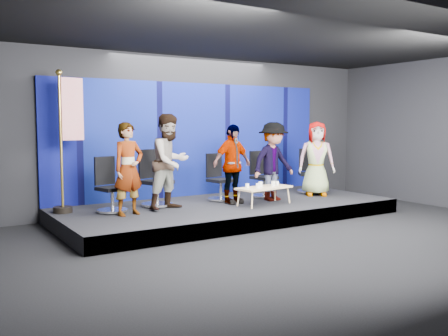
{
  "coord_description": "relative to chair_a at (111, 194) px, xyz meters",
  "views": [
    {
      "loc": [
        -5.61,
        -6.22,
        2.0
      ],
      "look_at": [
        -0.16,
        2.4,
        1.06
      ],
      "focal_mm": 40.0,
      "sensor_mm": 36.0,
      "label": 1
    }
  ],
  "objects": [
    {
      "name": "ground",
      "position": [
        2.44,
        -2.83,
        -0.65
      ],
      "size": [
        10.0,
        10.0,
        0.0
      ],
      "primitive_type": "plane",
      "color": "black",
      "rests_on": "ground"
    },
    {
      "name": "room_walls",
      "position": [
        2.44,
        -2.83,
        1.78
      ],
      "size": [
        10.02,
        8.02,
        3.51
      ],
      "color": "black",
      "rests_on": "ground"
    },
    {
      "name": "riser",
      "position": [
        2.44,
        -0.33,
        -0.5
      ],
      "size": [
        7.0,
        3.0,
        0.3
      ],
      "primitive_type": "cube",
      "color": "black",
      "rests_on": "ground"
    },
    {
      "name": "backdrop",
      "position": [
        2.44,
        1.12,
        0.95
      ],
      "size": [
        7.0,
        0.08,
        2.6
      ],
      "primitive_type": "cube",
      "color": "#060850",
      "rests_on": "riser"
    },
    {
      "name": "chair_a",
      "position": [
        0.0,
        0.0,
        0.0
      ],
      "size": [
        0.72,
        0.72,
        1.05
      ],
      "rotation": [
        0.0,
        0.0,
        0.24
      ],
      "color": "silver",
      "rests_on": "riser"
    },
    {
      "name": "panelist_a",
      "position": [
        0.18,
        -0.47,
        0.51
      ],
      "size": [
        0.7,
        0.54,
        1.7
      ],
      "primitive_type": "imported",
      "rotation": [
        0.0,
        0.0,
        0.24
      ],
      "color": "black",
      "rests_on": "riser"
    },
    {
      "name": "chair_b",
      "position": [
        1.0,
        0.18,
        0.03
      ],
      "size": [
        0.81,
        0.81,
        1.15
      ],
      "rotation": [
        0.0,
        0.0,
        0.3
      ],
      "color": "silver",
      "rests_on": "riser"
    },
    {
      "name": "panelist_b",
      "position": [
        1.1,
        -0.32,
        0.59
      ],
      "size": [
        1.08,
        0.94,
        1.86
      ],
      "primitive_type": "imported",
      "rotation": [
        0.0,
        0.0,
        0.3
      ],
      "color": "black",
      "rests_on": "riser"
    },
    {
      "name": "chair_c",
      "position": [
        2.5,
        0.13,
        -0.01
      ],
      "size": [
        0.66,
        0.66,
        1.02
      ],
      "rotation": [
        0.0,
        0.0,
        0.15
      ],
      "color": "silver",
      "rests_on": "riser"
    },
    {
      "name": "panelist_c",
      "position": [
        2.5,
        -0.38,
        0.48
      ],
      "size": [
        1.02,
        0.54,
        1.66
      ],
      "primitive_type": "imported",
      "rotation": [
        0.0,
        0.0,
        0.15
      ],
      "color": "black",
      "rests_on": "riser"
    },
    {
      "name": "chair_d",
      "position": [
        3.56,
        -0.02,
        0.0
      ],
      "size": [
        0.66,
        0.66,
        1.05
      ],
      "rotation": [
        0.0,
        0.0,
        0.11
      ],
      "color": "silver",
      "rests_on": "riser"
    },
    {
      "name": "panelist_d",
      "position": [
        3.48,
        -0.52,
        0.51
      ],
      "size": [
        1.16,
        0.75,
        1.7
      ],
      "primitive_type": "imported",
      "rotation": [
        0.0,
        0.0,
        0.11
      ],
      "color": "black",
      "rests_on": "riser"
    },
    {
      "name": "chair_e",
      "position": [
        4.99,
        0.01,
        0.0
      ],
      "size": [
        0.82,
        0.82,
        1.06
      ],
      "rotation": [
        0.0,
        0.0,
        -0.56
      ],
      "color": "silver",
      "rests_on": "riser"
    },
    {
      "name": "panelist_e",
      "position": [
        4.79,
        -0.45,
        0.51
      ],
      "size": [
        1.0,
        0.91,
        1.71
      ],
      "primitive_type": "imported",
      "rotation": [
        0.0,
        0.0,
        -0.56
      ],
      "color": "black",
      "rests_on": "riser"
    },
    {
      "name": "coffee_table",
      "position": [
        2.98,
        -0.86,
        -0.0
      ],
      "size": [
        1.26,
        0.67,
        0.37
      ],
      "rotation": [
        0.0,
        0.0,
        0.14
      ],
      "color": "tan",
      "rests_on": "riser"
    },
    {
      "name": "mug_a",
      "position": [
        2.58,
        -0.83,
        0.07
      ],
      "size": [
        0.08,
        0.08,
        0.09
      ],
      "primitive_type": "cylinder",
      "color": "white",
      "rests_on": "coffee_table"
    },
    {
      "name": "mug_b",
      "position": [
        2.73,
        -0.99,
        0.08
      ],
      "size": [
        0.08,
        0.08,
        0.1
      ],
      "primitive_type": "cylinder",
      "color": "white",
      "rests_on": "coffee_table"
    },
    {
      "name": "mug_c",
      "position": [
        2.92,
        -0.81,
        0.08
      ],
      "size": [
        0.09,
        0.09,
        0.11
      ],
      "primitive_type": "cylinder",
      "color": "white",
      "rests_on": "coffee_table"
    },
    {
      "name": "mug_d",
      "position": [
        3.22,
        -0.86,
        0.08
      ],
      "size": [
        0.09,
        0.09,
        0.1
      ],
      "primitive_type": "cylinder",
      "color": "white",
      "rests_on": "coffee_table"
    },
    {
      "name": "mug_e",
      "position": [
        3.37,
        -0.79,
        0.07
      ],
      "size": [
        0.07,
        0.07,
        0.09
      ],
      "primitive_type": "cylinder",
      "color": "white",
      "rests_on": "coffee_table"
    },
    {
      "name": "flag_stand",
      "position": [
        -0.65,
        0.44,
        1.07
      ],
      "size": [
        0.62,
        0.36,
        2.67
      ],
      "rotation": [
        0.0,
        0.0,
        0.14
      ],
      "color": "black",
      "rests_on": "riser"
    }
  ]
}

